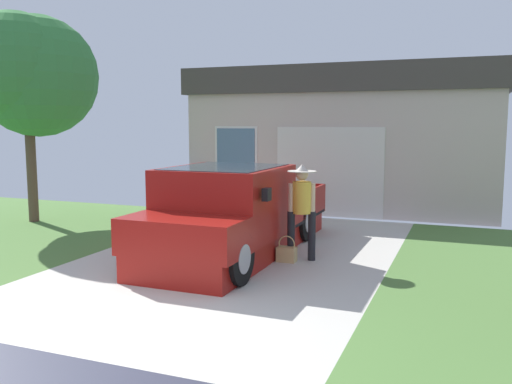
{
  "coord_description": "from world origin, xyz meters",
  "views": [
    {
      "loc": [
        3.73,
        -4.28,
        2.38
      ],
      "look_at": [
        0.3,
        4.53,
        1.18
      ],
      "focal_mm": 38.26,
      "sensor_mm": 36.0,
      "label": 1
    }
  ],
  "objects_px": {
    "pickup_truck": "(230,216)",
    "wheeled_trash_bin": "(173,190)",
    "house_with_garage": "(352,137)",
    "front_yard_tree": "(29,73)",
    "handbag": "(287,253)",
    "person_with_hat": "(302,204)"
  },
  "relations": [
    {
      "from": "handbag",
      "to": "wheeled_trash_bin",
      "type": "height_order",
      "value": "wheeled_trash_bin"
    },
    {
      "from": "house_with_garage",
      "to": "wheeled_trash_bin",
      "type": "height_order",
      "value": "house_with_garage"
    },
    {
      "from": "front_yard_tree",
      "to": "handbag",
      "type": "bearing_deg",
      "value": -12.0
    },
    {
      "from": "person_with_hat",
      "to": "front_yard_tree",
      "type": "xyz_separation_m",
      "value": [
        -7.09,
        1.28,
        2.56
      ]
    },
    {
      "from": "pickup_truck",
      "to": "person_with_hat",
      "type": "relative_size",
      "value": 3.14
    },
    {
      "from": "person_with_hat",
      "to": "wheeled_trash_bin",
      "type": "distance_m",
      "value": 6.18
    },
    {
      "from": "person_with_hat",
      "to": "house_with_garage",
      "type": "bearing_deg",
      "value": -105.74
    },
    {
      "from": "person_with_hat",
      "to": "wheeled_trash_bin",
      "type": "xyz_separation_m",
      "value": [
        -4.79,
        3.88,
        -0.43
      ]
    },
    {
      "from": "pickup_truck",
      "to": "front_yard_tree",
      "type": "distance_m",
      "value": 6.63
    },
    {
      "from": "pickup_truck",
      "to": "person_with_hat",
      "type": "distance_m",
      "value": 1.31
    },
    {
      "from": "house_with_garage",
      "to": "front_yard_tree",
      "type": "bearing_deg",
      "value": -136.86
    },
    {
      "from": "person_with_hat",
      "to": "wheeled_trash_bin",
      "type": "bearing_deg",
      "value": -59.6
    },
    {
      "from": "pickup_truck",
      "to": "house_with_garage",
      "type": "relative_size",
      "value": 0.63
    },
    {
      "from": "pickup_truck",
      "to": "handbag",
      "type": "relative_size",
      "value": 11.56
    },
    {
      "from": "pickup_truck",
      "to": "front_yard_tree",
      "type": "bearing_deg",
      "value": -13.61
    },
    {
      "from": "handbag",
      "to": "wheeled_trash_bin",
      "type": "xyz_separation_m",
      "value": [
        -4.58,
        4.07,
        0.42
      ]
    },
    {
      "from": "handbag",
      "to": "house_with_garage",
      "type": "height_order",
      "value": "house_with_garage"
    },
    {
      "from": "person_with_hat",
      "to": "handbag",
      "type": "bearing_deg",
      "value": 21.52
    },
    {
      "from": "wheeled_trash_bin",
      "to": "handbag",
      "type": "bearing_deg",
      "value": -41.62
    },
    {
      "from": "person_with_hat",
      "to": "house_with_garage",
      "type": "distance_m",
      "value": 7.43
    },
    {
      "from": "pickup_truck",
      "to": "wheeled_trash_bin",
      "type": "bearing_deg",
      "value": -48.68
    },
    {
      "from": "handbag",
      "to": "front_yard_tree",
      "type": "height_order",
      "value": "front_yard_tree"
    }
  ]
}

